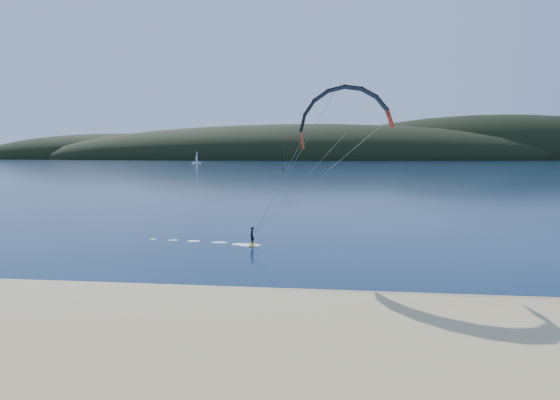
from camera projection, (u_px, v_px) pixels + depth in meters
The scene contains 6 objects.
ground at pixel (193, 320), 23.00m from camera, with size 1800.00×1800.00×0.00m, color #071936.
wet_sand at pixel (216, 293), 27.45m from camera, with size 220.00×2.50×0.10m.
headland at pixel (332, 160), 759.63m from camera, with size 1200.00×310.00×140.00m.
kitesurfer_near at pixel (339, 138), 35.88m from camera, with size 22.61×7.57×13.12m.
kitesurfer_far at pixel (292, 147), 226.04m from camera, with size 9.44×5.70×14.56m.
sailboat at pixel (197, 162), 435.96m from camera, with size 8.38×5.44×12.01m.
Camera 1 is at (6.85, -21.67, 8.09)m, focal length 30.20 mm.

